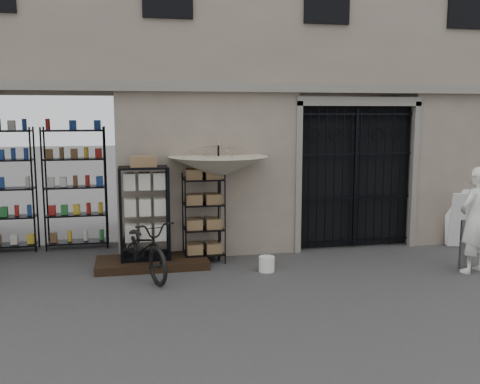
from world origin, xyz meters
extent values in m
plane|color=black|center=(0.00, 0.00, 0.00)|extent=(80.00, 80.00, 0.00)
cube|color=gray|center=(0.00, 4.00, 4.50)|extent=(14.00, 4.00, 9.00)
cube|color=black|center=(-4.50, 2.80, 1.50)|extent=(3.00, 1.70, 3.00)
cube|color=black|center=(-4.55, 3.30, 1.25)|extent=(2.70, 0.50, 2.50)
cube|color=black|center=(1.75, 2.28, 1.50)|extent=(2.50, 0.06, 3.00)
cube|color=black|center=(1.75, 2.12, 1.45)|extent=(0.05, 0.05, 2.80)
cube|color=black|center=(-2.40, 1.55, 0.07)|extent=(2.00, 0.90, 0.15)
cube|color=black|center=(-2.51, 1.60, 0.20)|extent=(0.96, 0.75, 0.09)
cube|color=silver|center=(-2.43, 1.36, 0.99)|extent=(0.75, 0.26, 1.57)
cube|color=silver|center=(-2.51, 1.60, 0.90)|extent=(0.79, 0.58, 1.31)
cube|color=olive|center=(-2.51, 1.60, 1.88)|extent=(0.56, 0.49, 0.19)
cube|color=black|center=(-1.43, 1.74, 0.83)|extent=(0.82, 0.66, 1.66)
cube|color=olive|center=(-1.43, 1.74, 0.78)|extent=(0.69, 0.53, 1.24)
cylinder|color=black|center=(-1.14, 1.70, 1.09)|extent=(0.05, 0.05, 2.19)
imported|color=tan|center=(-1.14, 1.70, 1.89)|extent=(2.09, 2.11, 1.47)
cylinder|color=white|center=(-0.43, 0.86, 0.13)|extent=(0.35, 0.35, 0.27)
imported|color=black|center=(-2.56, 1.02, 0.00)|extent=(0.98, 1.18, 1.91)
cylinder|color=slate|center=(3.05, 0.27, 0.44)|extent=(0.19, 0.19, 0.89)
imported|color=white|center=(3.10, 0.09, 0.00)|extent=(1.34, 1.98, 0.45)
cube|color=silver|center=(3.92, 1.59, 0.60)|extent=(0.60, 0.42, 1.15)
cube|color=silver|center=(4.02, 1.93, 0.60)|extent=(0.60, 0.42, 1.15)
camera|label=1|loc=(-2.74, -7.99, 2.76)|focal=40.00mm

